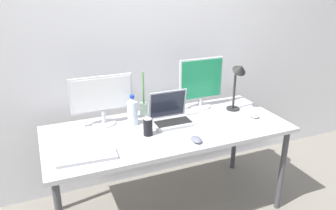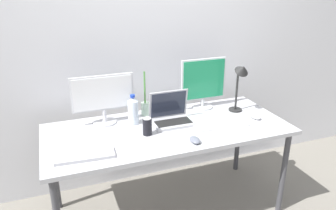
{
  "view_description": "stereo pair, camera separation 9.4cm",
  "coord_description": "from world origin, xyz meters",
  "px_view_note": "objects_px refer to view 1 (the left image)",
  "views": [
    {
      "loc": [
        -0.85,
        -2.03,
        1.78
      ],
      "look_at": [
        0.0,
        0.0,
        0.92
      ],
      "focal_mm": 35.0,
      "sensor_mm": 36.0,
      "label": 1
    },
    {
      "loc": [
        -0.77,
        -2.07,
        1.78
      ],
      "look_at": [
        0.0,
        0.0,
        0.92
      ],
      "focal_mm": 35.0,
      "sensor_mm": 36.0,
      "label": 2
    }
  ],
  "objects_px": {
    "monitor_left": "(102,98)",
    "water_bottle": "(133,111)",
    "keyboard_main": "(222,124)",
    "bamboo_vase": "(144,107)",
    "laptop_silver": "(170,115)",
    "desk_lamp": "(238,78)",
    "mouse_by_laptop": "(253,115)",
    "monitor_center": "(201,82)",
    "mouse_by_keyboard": "(196,139)",
    "keyboard_aux": "(87,157)",
    "work_desk": "(168,134)",
    "soda_can_near_keyboard": "(148,127)"
  },
  "relations": [
    {
      "from": "mouse_by_laptop",
      "to": "laptop_silver",
      "type": "bearing_deg",
      "value": 157.35
    },
    {
      "from": "work_desk",
      "to": "bamboo_vase",
      "type": "xyz_separation_m",
      "value": [
        -0.09,
        0.29,
        0.13
      ]
    },
    {
      "from": "monitor_center",
      "to": "mouse_by_laptop",
      "type": "relative_size",
      "value": 3.95
    },
    {
      "from": "keyboard_main",
      "to": "desk_lamp",
      "type": "bearing_deg",
      "value": 41.69
    },
    {
      "from": "monitor_center",
      "to": "soda_can_near_keyboard",
      "type": "height_order",
      "value": "monitor_center"
    },
    {
      "from": "keyboard_main",
      "to": "mouse_by_keyboard",
      "type": "relative_size",
      "value": 3.66
    },
    {
      "from": "mouse_by_laptop",
      "to": "desk_lamp",
      "type": "xyz_separation_m",
      "value": [
        -0.06,
        0.16,
        0.27
      ]
    },
    {
      "from": "water_bottle",
      "to": "laptop_silver",
      "type": "bearing_deg",
      "value": -15.09
    },
    {
      "from": "soda_can_near_keyboard",
      "to": "bamboo_vase",
      "type": "bearing_deg",
      "value": 75.68
    },
    {
      "from": "keyboard_main",
      "to": "mouse_by_keyboard",
      "type": "distance_m",
      "value": 0.34
    },
    {
      "from": "work_desk",
      "to": "monitor_left",
      "type": "bearing_deg",
      "value": 149.82
    },
    {
      "from": "keyboard_aux",
      "to": "bamboo_vase",
      "type": "bearing_deg",
      "value": 46.96
    },
    {
      "from": "monitor_left",
      "to": "laptop_silver",
      "type": "xyz_separation_m",
      "value": [
        0.48,
        -0.16,
        -0.16
      ]
    },
    {
      "from": "keyboard_main",
      "to": "mouse_by_keyboard",
      "type": "bearing_deg",
      "value": -148.29
    },
    {
      "from": "water_bottle",
      "to": "soda_can_near_keyboard",
      "type": "distance_m",
      "value": 0.23
    },
    {
      "from": "monitor_left",
      "to": "water_bottle",
      "type": "bearing_deg",
      "value": -22.97
    },
    {
      "from": "laptop_silver",
      "to": "mouse_by_laptop",
      "type": "xyz_separation_m",
      "value": [
        0.65,
        -0.17,
        -0.04
      ]
    },
    {
      "from": "work_desk",
      "to": "water_bottle",
      "type": "distance_m",
      "value": 0.32
    },
    {
      "from": "keyboard_main",
      "to": "bamboo_vase",
      "type": "bearing_deg",
      "value": 143.18
    },
    {
      "from": "monitor_left",
      "to": "bamboo_vase",
      "type": "xyz_separation_m",
      "value": [
        0.34,
        0.04,
        -0.14
      ]
    },
    {
      "from": "monitor_left",
      "to": "desk_lamp",
      "type": "height_order",
      "value": "desk_lamp"
    },
    {
      "from": "work_desk",
      "to": "water_bottle",
      "type": "xyz_separation_m",
      "value": [
        -0.22,
        0.16,
        0.16
      ]
    },
    {
      "from": "soda_can_near_keyboard",
      "to": "bamboo_vase",
      "type": "height_order",
      "value": "bamboo_vase"
    },
    {
      "from": "monitor_left",
      "to": "soda_can_near_keyboard",
      "type": "distance_m",
      "value": 0.42
    },
    {
      "from": "laptop_silver",
      "to": "bamboo_vase",
      "type": "xyz_separation_m",
      "value": [
        -0.15,
        0.2,
        0.01
      ]
    },
    {
      "from": "monitor_left",
      "to": "keyboard_main",
      "type": "distance_m",
      "value": 0.92
    },
    {
      "from": "mouse_by_laptop",
      "to": "desk_lamp",
      "type": "distance_m",
      "value": 0.32
    },
    {
      "from": "water_bottle",
      "to": "soda_can_near_keyboard",
      "type": "relative_size",
      "value": 1.85
    },
    {
      "from": "laptop_silver",
      "to": "monitor_left",
      "type": "bearing_deg",
      "value": 161.48
    },
    {
      "from": "laptop_silver",
      "to": "work_desk",
      "type": "bearing_deg",
      "value": -123.27
    },
    {
      "from": "keyboard_main",
      "to": "bamboo_vase",
      "type": "distance_m",
      "value": 0.63
    },
    {
      "from": "keyboard_main",
      "to": "soda_can_near_keyboard",
      "type": "xyz_separation_m",
      "value": [
        -0.57,
        0.07,
        0.05
      ]
    },
    {
      "from": "work_desk",
      "to": "mouse_by_laptop",
      "type": "distance_m",
      "value": 0.71
    },
    {
      "from": "monitor_left",
      "to": "desk_lamp",
      "type": "xyz_separation_m",
      "value": [
        1.07,
        -0.17,
        0.08
      ]
    },
    {
      "from": "keyboard_aux",
      "to": "mouse_by_keyboard",
      "type": "xyz_separation_m",
      "value": [
        0.73,
        -0.06,
        0.01
      ]
    },
    {
      "from": "bamboo_vase",
      "to": "monitor_left",
      "type": "bearing_deg",
      "value": -172.84
    },
    {
      "from": "keyboard_main",
      "to": "water_bottle",
      "type": "bearing_deg",
      "value": 159.02
    },
    {
      "from": "laptop_silver",
      "to": "bamboo_vase",
      "type": "height_order",
      "value": "bamboo_vase"
    },
    {
      "from": "laptop_silver",
      "to": "mouse_by_keyboard",
      "type": "distance_m",
      "value": 0.37
    },
    {
      "from": "keyboard_main",
      "to": "water_bottle",
      "type": "xyz_separation_m",
      "value": [
        -0.61,
        0.28,
        0.1
      ]
    },
    {
      "from": "desk_lamp",
      "to": "mouse_by_keyboard",
      "type": "bearing_deg",
      "value": -147.32
    },
    {
      "from": "monitor_center",
      "to": "water_bottle",
      "type": "distance_m",
      "value": 0.66
    },
    {
      "from": "mouse_by_keyboard",
      "to": "keyboard_aux",
      "type": "bearing_deg",
      "value": 177.98
    },
    {
      "from": "monitor_center",
      "to": "soda_can_near_keyboard",
      "type": "xyz_separation_m",
      "value": [
        -0.6,
        -0.34,
        -0.16
      ]
    },
    {
      "from": "monitor_left",
      "to": "bamboo_vase",
      "type": "distance_m",
      "value": 0.37
    },
    {
      "from": "monitor_center",
      "to": "mouse_by_keyboard",
      "type": "height_order",
      "value": "monitor_center"
    },
    {
      "from": "monitor_center",
      "to": "desk_lamp",
      "type": "xyz_separation_m",
      "value": [
        0.23,
        -0.2,
        0.07
      ]
    },
    {
      "from": "monitor_left",
      "to": "water_bottle",
      "type": "height_order",
      "value": "monitor_left"
    },
    {
      "from": "work_desk",
      "to": "desk_lamp",
      "type": "xyz_separation_m",
      "value": [
        0.65,
        0.08,
        0.35
      ]
    },
    {
      "from": "soda_can_near_keyboard",
      "to": "monitor_left",
      "type": "bearing_deg",
      "value": 129.12
    }
  ]
}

